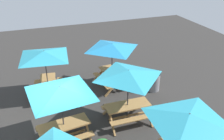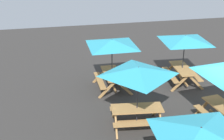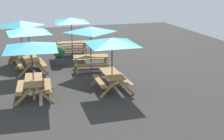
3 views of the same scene
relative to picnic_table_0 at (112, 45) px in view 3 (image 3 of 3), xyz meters
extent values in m
plane|color=#33302D|center=(-3.49, 3.44, -1.99)|extent=(29.24, 29.24, 0.00)
cube|color=#A87A44|center=(0.00, 0.00, -1.25)|extent=(0.70, 1.80, 0.05)
cube|color=#A87A44|center=(0.55, 0.00, -1.54)|extent=(0.26, 1.80, 0.04)
cube|color=#A87A44|center=(-0.55, 0.00, -1.54)|extent=(0.26, 1.80, 0.04)
cube|color=#A87A44|center=(0.36, -0.78, -1.62)|extent=(0.80, 0.06, 0.81)
cube|color=#A87A44|center=(-0.37, -0.78, -1.62)|extent=(0.80, 0.06, 0.81)
cube|color=#A87A44|center=(0.37, 0.78, -1.62)|extent=(0.80, 0.06, 0.81)
cube|color=#A87A44|center=(-0.36, 0.78, -1.62)|extent=(0.80, 0.06, 0.81)
cube|color=#A87A44|center=(0.00, 0.00, -1.77)|extent=(0.07, 1.56, 0.06)
cylinder|color=#2D2D33|center=(0.00, 0.00, -0.84)|extent=(0.04, 0.04, 2.30)
pyramid|color=teal|center=(0.00, 0.00, 0.17)|extent=(2.83, 2.83, 0.28)
cube|color=#A87A44|center=(-3.24, 3.77, -1.25)|extent=(0.90, 1.87, 0.05)
cube|color=#A87A44|center=(-2.69, 3.84, -1.54)|extent=(0.47, 1.82, 0.04)
cube|color=#A87A44|center=(-3.79, 3.71, -1.54)|extent=(0.47, 1.82, 0.04)
cube|color=#A87A44|center=(-2.79, 3.04, -1.62)|extent=(0.80, 0.15, 0.81)
cube|color=#A87A44|center=(-3.51, 2.96, -1.62)|extent=(0.80, 0.15, 0.81)
cube|color=#A87A44|center=(-2.97, 4.59, -1.62)|extent=(0.80, 0.15, 0.81)
cube|color=#A87A44|center=(-3.69, 4.51, -1.62)|extent=(0.80, 0.15, 0.81)
cube|color=#A87A44|center=(-3.24, 3.77, -1.77)|extent=(0.25, 1.56, 0.06)
cylinder|color=#2D2D33|center=(-3.24, 3.77, -0.84)|extent=(0.04, 0.04, 2.30)
pyramid|color=teal|center=(-3.24, 3.77, 0.17)|extent=(2.81, 2.81, 0.28)
cube|color=#A87A44|center=(-3.27, 0.11, -1.25)|extent=(0.82, 1.84, 0.05)
cube|color=#A87A44|center=(-2.72, 0.08, -1.54)|extent=(0.38, 1.81, 0.04)
cube|color=#A87A44|center=(-3.82, 0.15, -1.54)|extent=(0.38, 1.81, 0.04)
cube|color=#A87A44|center=(-2.96, -0.69, -1.62)|extent=(0.80, 0.11, 0.81)
cube|color=#A87A44|center=(-3.69, -0.64, -1.62)|extent=(0.80, 0.11, 0.81)
cube|color=#A87A44|center=(-2.85, 0.87, -1.62)|extent=(0.80, 0.11, 0.81)
cube|color=#A87A44|center=(-3.58, 0.92, -1.62)|extent=(0.80, 0.11, 0.81)
cube|color=#A87A44|center=(-3.27, 0.11, -1.77)|extent=(0.18, 1.56, 0.06)
cylinder|color=#2D2D33|center=(-3.27, 0.11, -0.84)|extent=(0.04, 0.04, 2.30)
pyramid|color=teal|center=(-3.27, 0.11, 0.17)|extent=(2.82, 2.82, 0.28)
cube|color=#A87A44|center=(-0.21, 3.16, -1.25)|extent=(1.87, 0.91, 0.05)
cube|color=#A87A44|center=(-0.27, 2.61, -1.54)|extent=(1.82, 0.47, 0.04)
cube|color=#A87A44|center=(-0.15, 3.70, -1.54)|extent=(1.82, 0.47, 0.04)
cube|color=#A87A44|center=(-1.03, 2.89, -1.62)|extent=(0.15, 0.80, 0.81)
cube|color=#A87A44|center=(-0.94, 3.61, -1.62)|extent=(0.15, 0.80, 0.81)
cube|color=#A87A44|center=(0.52, 2.70, -1.62)|extent=(0.15, 0.80, 0.81)
cube|color=#A87A44|center=(0.61, 3.43, -1.62)|extent=(0.15, 0.80, 0.81)
cube|color=#A87A44|center=(-0.21, 3.16, -1.77)|extent=(1.56, 0.25, 0.06)
cylinder|color=#2D2D33|center=(-0.21, 3.16, -0.84)|extent=(0.04, 0.04, 2.30)
pyramid|color=teal|center=(-0.21, 3.16, 0.17)|extent=(2.22, 2.22, 0.28)
cube|color=#A87A44|center=(-0.57, 6.87, -1.25)|extent=(1.83, 0.78, 0.05)
cube|color=#A87A44|center=(-0.59, 6.32, -1.54)|extent=(1.81, 0.34, 0.04)
cube|color=#A87A44|center=(-0.55, 7.42, -1.54)|extent=(1.81, 0.34, 0.04)
cube|color=#A87A44|center=(-1.37, 6.54, -1.62)|extent=(0.10, 0.80, 0.81)
cube|color=#A87A44|center=(-1.33, 7.27, -1.62)|extent=(0.10, 0.80, 0.81)
cube|color=#A87A44|center=(0.19, 6.47, -1.62)|extent=(0.10, 0.80, 0.81)
cube|color=#A87A44|center=(0.23, 7.20, -1.62)|extent=(0.10, 0.80, 0.81)
cube|color=#A87A44|center=(-0.57, 6.87, -1.77)|extent=(1.56, 0.14, 0.06)
cylinder|color=#2D2D33|center=(-0.57, 6.87, -0.84)|extent=(0.04, 0.04, 2.30)
pyramid|color=teal|center=(-0.57, 6.87, 0.17)|extent=(2.83, 2.83, 0.28)
cube|color=#A87A44|center=(-3.59, 6.36, -1.25)|extent=(0.72, 1.81, 0.05)
cube|color=#A87A44|center=(-3.04, 6.35, -1.54)|extent=(0.28, 1.80, 0.04)
cube|color=#A87A44|center=(-4.14, 6.36, -1.54)|extent=(0.28, 1.80, 0.04)
cube|color=#A87A44|center=(-3.24, 5.57, -1.62)|extent=(0.80, 0.07, 0.81)
cube|color=#A87A44|center=(-3.97, 5.58, -1.62)|extent=(0.80, 0.07, 0.81)
cube|color=#A87A44|center=(-3.22, 7.13, -1.62)|extent=(0.80, 0.07, 0.81)
cube|color=#A87A44|center=(-3.95, 7.14, -1.62)|extent=(0.80, 0.07, 0.81)
cube|color=#A87A44|center=(-3.59, 6.36, -1.77)|extent=(0.09, 1.56, 0.06)
cylinder|color=#2D2D33|center=(-3.59, 6.36, -0.84)|extent=(0.04, 0.04, 2.30)
pyramid|color=teal|center=(-3.59, 6.36, 0.17)|extent=(2.02, 2.02, 0.28)
cylinder|color=#59595B|center=(-1.67, 4.70, -1.79)|extent=(0.44, 0.44, 0.40)
ellipsoid|color=#2D7233|center=(-1.67, 4.70, -1.26)|extent=(0.65, 0.65, 0.65)
camera|label=1|loc=(3.93, 3.02, 4.37)|focal=40.00mm
camera|label=2|loc=(2.66, 12.26, 4.25)|focal=50.00mm
camera|label=3|loc=(-3.60, -12.18, 2.77)|focal=50.00mm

